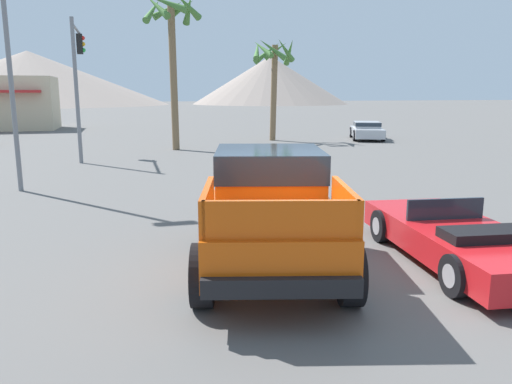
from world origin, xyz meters
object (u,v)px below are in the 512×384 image
object	(u,v)px
parked_car_silver	(367,130)
palm_tree_short	(273,64)
street_lamp_post	(6,27)
palm_tree_tall	(172,34)
red_convertible_car	(459,240)
orange_pickup_truck	(271,202)
traffic_light_main	(78,64)

from	to	relation	value
parked_car_silver	palm_tree_short	world-z (taller)	palm_tree_short
street_lamp_post	palm_tree_tall	world-z (taller)	street_lamp_post
red_convertible_car	street_lamp_post	bearing A→B (deg)	140.22
orange_pickup_truck	traffic_light_main	bearing A→B (deg)	118.34
parked_car_silver	palm_tree_tall	distance (m)	13.56
orange_pickup_truck	traffic_light_main	xyz separation A→B (m)	(-4.14, 15.45, 3.00)
traffic_light_main	palm_tree_short	distance (m)	12.28
palm_tree_short	parked_car_silver	bearing A→B (deg)	-7.77
orange_pickup_truck	red_convertible_car	xyz separation A→B (m)	(3.16, -0.76, -0.67)
orange_pickup_truck	street_lamp_post	world-z (taller)	street_lamp_post
palm_tree_tall	palm_tree_short	world-z (taller)	palm_tree_tall
traffic_light_main	palm_tree_short	size ratio (longest dim) A/B	0.96
palm_tree_short	palm_tree_tall	bearing A→B (deg)	-150.25
street_lamp_post	palm_tree_short	xyz separation A→B (m)	(11.88, 13.48, -0.13)
palm_tree_short	red_convertible_car	bearing A→B (deg)	-98.38
red_convertible_car	traffic_light_main	bearing A→B (deg)	120.49
orange_pickup_truck	traffic_light_main	size ratio (longest dim) A/B	0.86
red_convertible_car	street_lamp_post	size ratio (longest dim) A/B	0.58
traffic_light_main	street_lamp_post	world-z (taller)	street_lamp_post
red_convertible_car	palm_tree_short	world-z (taller)	palm_tree_short
orange_pickup_truck	red_convertible_car	bearing A→B (deg)	-0.20
palm_tree_tall	palm_tree_short	size ratio (longest dim) A/B	1.26
street_lamp_post	palm_tree_short	distance (m)	17.97
palm_tree_tall	parked_car_silver	bearing A→B (deg)	12.86
traffic_light_main	parked_car_silver	bearing A→B (deg)	-72.01
orange_pickup_truck	parked_car_silver	world-z (taller)	orange_pickup_truck
red_convertible_car	palm_tree_short	xyz separation A→B (m)	(3.30, 22.38, 4.17)
parked_car_silver	palm_tree_short	size ratio (longest dim) A/B	0.75
parked_car_silver	traffic_light_main	size ratio (longest dim) A/B	0.78
parked_car_silver	palm_tree_short	distance (m)	7.20
orange_pickup_truck	palm_tree_short	world-z (taller)	palm_tree_short
parked_car_silver	palm_tree_tall	world-z (taller)	palm_tree_tall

